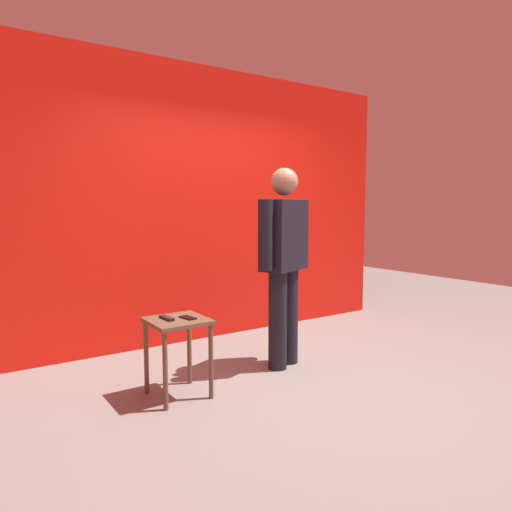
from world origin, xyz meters
name	(u,v)px	position (x,y,z in m)	size (l,w,h in m)	color
ground_plane	(313,381)	(0.00, 0.00, 0.00)	(12.00, 12.00, 0.00)	gray
back_wall_red	(213,205)	(0.00, 1.69, 1.46)	(4.68, 0.12, 2.91)	red
standing_person	(284,257)	(0.03, 0.44, 1.00)	(0.69, 0.40, 1.78)	black
side_table	(178,335)	(-1.05, 0.34, 0.48)	(0.43, 0.43, 0.60)	brown
cell_phone	(188,318)	(-0.98, 0.32, 0.60)	(0.07, 0.14, 0.01)	black
tv_remote	(167,318)	(-1.12, 0.38, 0.61)	(0.04, 0.17, 0.02)	black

